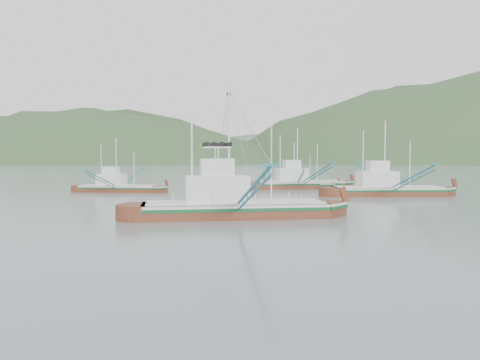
# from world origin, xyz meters

# --- Properties ---
(ground) EXTENTS (1200.00, 1200.00, 0.00)m
(ground) POSITION_xyz_m (0.00, 0.00, 0.00)
(ground) COLOR slate
(ground) RESTS_ON ground
(main_boat) EXTENTS (17.07, 29.29, 12.10)m
(main_boat) POSITION_xyz_m (-0.23, 2.72, 2.29)
(main_boat) COLOR #5D2813
(main_boat) RESTS_ON ground
(bg_boat_right) EXTENTS (15.77, 27.49, 11.22)m
(bg_boat_right) POSITION_xyz_m (17.98, 27.97, 1.87)
(bg_boat_right) COLOR #5D2813
(bg_boat_right) RESTS_ON ground
(bg_boat_left) EXTENTS (12.34, 22.19, 8.98)m
(bg_boat_left) POSITION_xyz_m (-21.82, 30.76, 1.23)
(bg_boat_left) COLOR #5D2813
(bg_boat_left) RESTS_ON ground
(bg_boat_far) EXTENTS (11.94, 21.12, 8.57)m
(bg_boat_far) POSITION_xyz_m (5.43, 41.77, 1.23)
(bg_boat_far) COLOR #5D2813
(bg_boat_far) RESTS_ON ground
(bg_boat_extra) EXTENTS (15.81, 26.94, 11.22)m
(bg_boat_extra) POSITION_xyz_m (6.12, 41.68, 2.16)
(bg_boat_extra) COLOR #5D2813
(bg_boat_extra) RESTS_ON ground
(headland_left) EXTENTS (448.00, 308.00, 210.00)m
(headland_left) POSITION_xyz_m (-180.00, 360.00, 0.00)
(headland_left) COLOR #325129
(headland_left) RESTS_ON ground
(ridge_distant) EXTENTS (960.00, 400.00, 240.00)m
(ridge_distant) POSITION_xyz_m (30.00, 560.00, 0.00)
(ridge_distant) COLOR slate
(ridge_distant) RESTS_ON ground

